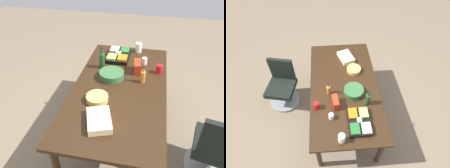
{
  "view_description": "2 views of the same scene",
  "coord_description": "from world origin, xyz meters",
  "views": [
    {
      "loc": [
        -2.02,
        -0.32,
        2.27
      ],
      "look_at": [
        -0.08,
        0.08,
        0.85
      ],
      "focal_mm": 34.88,
      "sensor_mm": 36.0,
      "label": 1
    },
    {
      "loc": [
        1.87,
        -0.24,
        3.06
      ],
      "look_at": [
        -0.02,
        -0.1,
        0.81
      ],
      "focal_mm": 30.03,
      "sensor_mm": 36.0,
      "label": 2
    }
  ],
  "objects": [
    {
      "name": "office_chair",
      "position": [
        -0.4,
        -1.1,
        0.34
      ],
      "size": [
        0.58,
        0.57,
        0.9
      ],
      "color": "gray",
      "rests_on": "ground"
    },
    {
      "name": "sheet_cake",
      "position": [
        -0.62,
        0.09,
        0.81
      ],
      "size": [
        0.37,
        0.31,
        0.07
      ],
      "primitive_type": "cube",
      "rotation": [
        0.0,
        0.0,
        0.33
      ],
      "color": "beige",
      "rests_on": "conference_table"
    },
    {
      "name": "conference_table",
      "position": [
        0.0,
        0.0,
        0.7
      ],
      "size": [
        2.04,
        1.06,
        0.78
      ],
      "color": "black",
      "rests_on": "ground"
    },
    {
      "name": "ground_plane",
      "position": [
        0.0,
        0.0,
        0.0
      ],
      "size": [
        10.0,
        10.0,
        0.0
      ],
      "primitive_type": "plane",
      "color": "#766651"
    },
    {
      "name": "chip_bag_red",
      "position": [
        0.35,
        -0.16,
        0.85
      ],
      "size": [
        0.21,
        0.1,
        0.14
      ],
      "primitive_type": "cube",
      "rotation": [
        0.0,
        0.0,
        0.12
      ],
      "color": "#B92F17",
      "rests_on": "conference_table"
    },
    {
      "name": "dressing_bottle",
      "position": [
        0.12,
        -0.25,
        0.86
      ],
      "size": [
        0.08,
        0.08,
        0.21
      ],
      "color": "#C7812F",
      "rests_on": "conference_table"
    },
    {
      "name": "red_solo_cup",
      "position": [
        0.38,
        -0.43,
        0.83
      ],
      "size": [
        0.09,
        0.09,
        0.11
      ],
      "primitive_type": "cylinder",
      "rotation": [
        0.0,
        0.0,
        -0.2
      ],
      "color": "red",
      "rests_on": "conference_table"
    },
    {
      "name": "paper_cup",
      "position": [
        0.56,
        -0.23,
        0.82
      ],
      "size": [
        0.08,
        0.08,
        0.09
      ],
      "primitive_type": "cylinder",
      "rotation": [
        0.0,
        0.0,
        0.08
      ],
      "color": "white",
      "rests_on": "conference_table"
    },
    {
      "name": "salad_bowl",
      "position": [
        0.15,
        0.13,
        0.82
      ],
      "size": [
        0.34,
        0.34,
        0.08
      ],
      "primitive_type": "cylinder",
      "rotation": [
        0.0,
        0.0,
        -0.13
      ],
      "color": "#336135",
      "rests_on": "conference_table"
    },
    {
      "name": "wine_bottle",
      "position": [
        0.36,
        0.3,
        0.89
      ],
      "size": [
        0.07,
        0.07,
        0.29
      ],
      "color": "#244823",
      "rests_on": "conference_table"
    },
    {
      "name": "veggie_tray",
      "position": [
        0.67,
        0.14,
        0.82
      ],
      "size": [
        0.42,
        0.3,
        0.09
      ],
      "color": "black",
      "rests_on": "conference_table"
    },
    {
      "name": "chip_bowl",
      "position": [
        -0.31,
        0.19,
        0.81
      ],
      "size": [
        0.29,
        0.29,
        0.06
      ],
      "primitive_type": "cylinder",
      "rotation": [
        0.0,
        0.0,
        0.26
      ],
      "color": "#CFB758",
      "rests_on": "conference_table"
    },
    {
      "name": "mayo_jar",
      "position": [
        0.9,
        -0.12,
        0.85
      ],
      "size": [
        0.1,
        0.1,
        0.14
      ],
      "primitive_type": "cylinder",
      "rotation": [
        0.0,
        0.0,
        -0.07
      ],
      "color": "white",
      "rests_on": "conference_table"
    }
  ]
}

